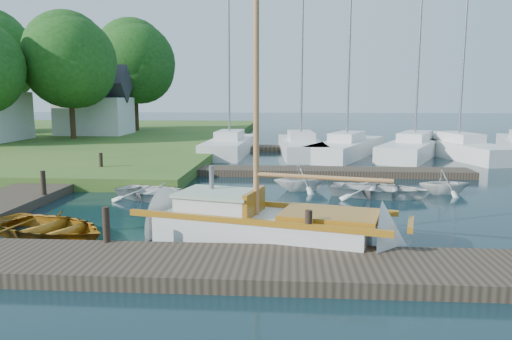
# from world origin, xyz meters

# --- Properties ---
(ground) EXTENTS (160.00, 160.00, 0.00)m
(ground) POSITION_xyz_m (0.00, 0.00, 0.00)
(ground) COLOR black
(ground) RESTS_ON ground
(near_dock) EXTENTS (18.00, 2.20, 0.30)m
(near_dock) POSITION_xyz_m (0.00, -6.00, 0.15)
(near_dock) COLOR #2F271C
(near_dock) RESTS_ON ground
(left_dock) EXTENTS (2.20, 18.00, 0.30)m
(left_dock) POSITION_xyz_m (-8.00, 2.00, 0.15)
(left_dock) COLOR #2F271C
(left_dock) RESTS_ON ground
(far_dock) EXTENTS (14.00, 1.60, 0.30)m
(far_dock) POSITION_xyz_m (2.00, 6.50, 0.15)
(far_dock) COLOR #2F271C
(far_dock) RESTS_ON ground
(pontoon) EXTENTS (30.00, 1.60, 0.30)m
(pontoon) POSITION_xyz_m (10.00, 16.00, 0.15)
(pontoon) COLOR #2F271C
(pontoon) RESTS_ON ground
(mooring_post_1) EXTENTS (0.16, 0.16, 0.80)m
(mooring_post_1) POSITION_xyz_m (-3.00, -5.00, 0.70)
(mooring_post_1) COLOR black
(mooring_post_1) RESTS_ON near_dock
(mooring_post_2) EXTENTS (0.16, 0.16, 0.80)m
(mooring_post_2) POSITION_xyz_m (1.50, -5.00, 0.70)
(mooring_post_2) COLOR black
(mooring_post_2) RESTS_ON near_dock
(mooring_post_4) EXTENTS (0.16, 0.16, 0.80)m
(mooring_post_4) POSITION_xyz_m (-7.00, 0.00, 0.70)
(mooring_post_4) COLOR black
(mooring_post_4) RESTS_ON left_dock
(mooring_post_5) EXTENTS (0.16, 0.16, 0.80)m
(mooring_post_5) POSITION_xyz_m (-7.00, 5.00, 0.70)
(mooring_post_5) COLOR black
(mooring_post_5) RESTS_ON left_dock
(sailboat) EXTENTS (7.41, 3.67, 9.83)m
(sailboat) POSITION_xyz_m (0.63, -3.85, 0.34)
(sailboat) COLOR silver
(sailboat) RESTS_ON ground
(dinghy) EXTENTS (4.23, 3.71, 0.73)m
(dinghy) POSITION_xyz_m (-5.00, -3.77, 0.37)
(dinghy) COLOR #8B5710
(dinghy) RESTS_ON ground
(tender_a) EXTENTS (3.81, 3.35, 0.66)m
(tender_a) POSITION_xyz_m (-3.45, 0.93, 0.33)
(tender_a) COLOR silver
(tender_a) RESTS_ON ground
(tender_b) EXTENTS (2.50, 2.29, 1.11)m
(tender_b) POSITION_xyz_m (1.51, 2.83, 0.55)
(tender_b) COLOR silver
(tender_b) RESTS_ON ground
(tender_c) EXTENTS (3.92, 3.22, 0.71)m
(tender_c) POSITION_xyz_m (4.18, 1.94, 0.35)
(tender_c) COLOR silver
(tender_c) RESTS_ON ground
(tender_d) EXTENTS (2.07, 1.85, 0.99)m
(tender_d) POSITION_xyz_m (6.65, 2.61, 0.49)
(tender_d) COLOR silver
(tender_d) RESTS_ON ground
(marina_boat_0) EXTENTS (2.56, 8.13, 10.07)m
(marina_boat_0) POSITION_xyz_m (-2.59, 14.02, 0.56)
(marina_boat_0) COLOR silver
(marina_boat_0) RESTS_ON ground
(marina_boat_1) EXTENTS (2.83, 8.19, 10.58)m
(marina_boat_1) POSITION_xyz_m (1.67, 13.75, 0.57)
(marina_boat_1) COLOR silver
(marina_boat_1) RESTS_ON ground
(marina_boat_2) EXTENTS (5.32, 8.50, 10.72)m
(marina_boat_2) POSITION_xyz_m (4.29, 13.32, 0.57)
(marina_boat_2) COLOR silver
(marina_boat_2) RESTS_ON ground
(marina_boat_3) EXTENTS (6.02, 9.59, 12.21)m
(marina_boat_3) POSITION_xyz_m (8.25, 13.85, 0.57)
(marina_boat_3) COLOR silver
(marina_boat_3) RESTS_ON ground
(marina_boat_4) EXTENTS (4.32, 8.90, 11.81)m
(marina_boat_4) POSITION_xyz_m (10.60, 13.46, 0.57)
(marina_boat_4) COLOR silver
(marina_boat_4) RESTS_ON ground
(house_c) EXTENTS (5.25, 4.00, 5.28)m
(house_c) POSITION_xyz_m (-14.00, 22.00, 2.58)
(house_c) COLOR silver
(house_c) RESTS_ON shore
(tree_3) EXTENTS (6.41, 6.38, 8.74)m
(tree_3) POSITION_xyz_m (-14.00, 18.05, 5.81)
(tree_3) COLOR #332114
(tree_3) RESTS_ON shore
(tree_7) EXTENTS (6.83, 6.83, 9.38)m
(tree_7) POSITION_xyz_m (-12.00, 26.05, 6.20)
(tree_7) COLOR #332114
(tree_7) RESTS_ON shore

